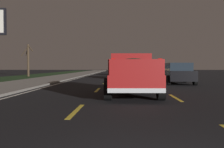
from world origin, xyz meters
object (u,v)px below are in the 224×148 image
object	(u,v)px
sedan_silver	(125,71)
bare_tree_far	(28,59)
pickup_truck	(131,73)
sedan_tan	(124,70)
sedan_black	(178,73)

from	to	relation	value
sedan_silver	bare_tree_far	distance (m)	13.80
sedan_silver	pickup_truck	bearing A→B (deg)	-179.61
pickup_truck	bare_tree_far	bearing A→B (deg)	30.40
pickup_truck	bare_tree_far	size ratio (longest dim) A/B	1.30
sedan_silver	bare_tree_far	world-z (taller)	bare_tree_far
bare_tree_far	sedan_tan	bearing A→B (deg)	-70.56
sedan_black	bare_tree_far	bearing A→B (deg)	49.53
pickup_truck	sedan_tan	distance (m)	25.90
sedan_black	sedan_silver	xyz separation A→B (m)	(8.20, 3.80, 0.00)
sedan_tan	bare_tree_far	distance (m)	13.40
pickup_truck	bare_tree_far	distance (m)	24.92
sedan_black	sedan_silver	bearing A→B (deg)	24.86
pickup_truck	sedan_tan	size ratio (longest dim) A/B	1.24
pickup_truck	sedan_black	xyz separation A→B (m)	(7.57, -3.69, -0.20)
sedan_tan	sedan_silver	world-z (taller)	same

